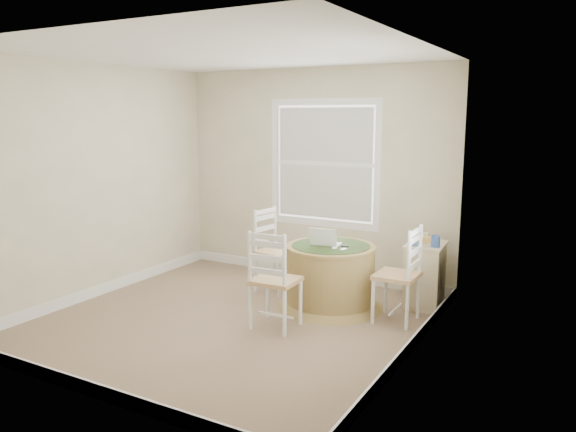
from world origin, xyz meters
The scene contains 14 objects.
room centered at (0.17, 0.16, 1.30)m, with size 3.64×3.64×2.64m.
round_table centered at (0.68, 0.84, 0.37)m, with size 1.13×1.13×0.68m.
chair_left centered at (-0.10, 1.04, 0.47)m, with size 0.42×0.40×0.95m, color white, non-canonical shape.
chair_near centered at (0.47, 0.05, 0.47)m, with size 0.42×0.40×0.95m, color white, non-canonical shape.
chair_right centered at (1.43, 0.78, 0.47)m, with size 0.42×0.40×0.95m, color white, non-canonical shape.
laptop centered at (0.63, 0.83, 0.71)m, with size 0.33×0.30×0.21m.
mouse centered at (0.78, 0.73, 0.68)m, with size 0.05×0.09×0.03m, color white.
phone centered at (0.88, 0.73, 0.68)m, with size 0.04×0.09×0.02m, color #B7BABF.
keys centered at (0.85, 0.83, 0.68)m, with size 0.06×0.05×0.03m, color black.
corner_chest centered at (1.55, 1.36, 0.35)m, with size 0.42×0.55×0.69m.
tissue_box centered at (1.48, 1.23, 0.74)m, with size 0.12×0.12×0.10m, color #507AB8.
box_yellow centered at (1.57, 1.41, 0.72)m, with size 0.15×0.10×0.06m, color gold.
box_blue centered at (1.67, 1.26, 0.75)m, with size 0.08×0.08×0.12m, color #334F99.
cup_cream centered at (1.52, 1.48, 0.73)m, with size 0.07×0.07×0.09m, color beige.
Camera 1 is at (3.09, -4.42, 2.03)m, focal length 35.00 mm.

